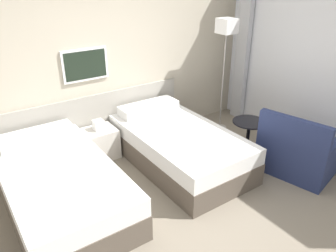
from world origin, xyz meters
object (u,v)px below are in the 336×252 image
nightstand (100,143)px  side_table (248,131)px  bed_near_window (178,146)px  armchair (297,154)px  bed_near_door (61,186)px  floor_lamp (226,36)px

nightstand → side_table: size_ratio=1.09×
bed_near_window → armchair: size_ratio=1.97×
bed_near_door → floor_lamp: size_ratio=1.12×
side_table → armchair: size_ratio=0.52×
bed_near_door → armchair: (2.83, -1.08, 0.00)m
floor_lamp → armchair: floor_lamp is taller
bed_near_door → nightstand: 1.13m
bed_near_window → armchair: 1.59m
bed_near_window → armchair: bearing=-42.8°
bed_near_door → floor_lamp: floor_lamp is taller
bed_near_window → side_table: 1.05m
bed_near_window → armchair: (1.17, -1.08, 0.00)m
bed_near_door → nightstand: bearing=42.8°
bed_near_door → nightstand: bed_near_door is taller
floor_lamp → side_table: (-0.29, -0.89, -1.18)m
floor_lamp → side_table: size_ratio=3.41×
bed_near_window → floor_lamp: bearing=21.7°
bed_near_door → armchair: size_ratio=1.97×
nightstand → bed_near_door: bearing=-137.2°
bed_near_window → nightstand: size_ratio=3.51×
bed_near_door → floor_lamp: 3.23m
floor_lamp → armchair: size_ratio=1.76×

